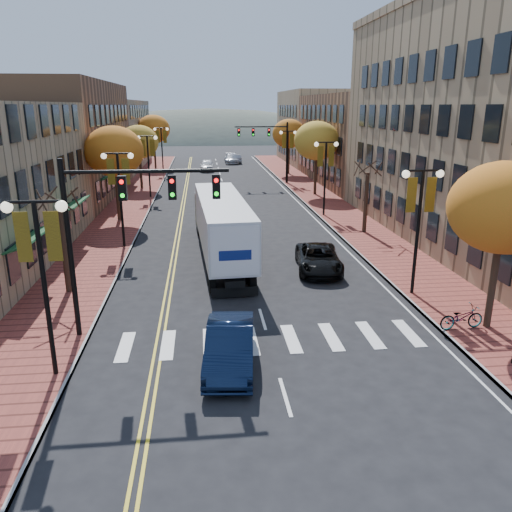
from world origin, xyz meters
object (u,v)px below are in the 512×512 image
object	(u,v)px
black_suv	(318,258)
bicycle	(461,317)
semi_truck	(220,221)
navy_sedan	(230,346)

from	to	relation	value
black_suv	bicycle	size ratio (longest dim) A/B	2.66
semi_truck	bicycle	xyz separation A→B (m)	(9.20, -11.63, -1.55)
navy_sedan	bicycle	distance (m)	9.56
navy_sedan	black_suv	size ratio (longest dim) A/B	0.93
semi_truck	navy_sedan	world-z (taller)	semi_truck
semi_truck	black_suv	xyz separation A→B (m)	(5.27, -3.29, -1.50)
navy_sedan	black_suv	world-z (taller)	navy_sedan
black_suv	bicycle	distance (m)	9.22
navy_sedan	bicycle	world-z (taller)	navy_sedan
bicycle	black_suv	bearing A→B (deg)	19.05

